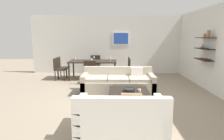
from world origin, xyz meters
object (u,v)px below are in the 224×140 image
Objects in this scene: sofa_beige at (118,84)px; wine_glass_left_near at (75,58)px; dining_chair_right_near at (127,68)px; dining_chair_left_far at (61,66)px; wine_glass_head at (94,57)px; loveseat_white at (121,117)px; wine_glass_right_far at (110,58)px; decorative_bowl at (129,90)px; dining_table at (93,62)px; coffee_table at (129,98)px; dining_chair_right_far at (126,66)px; wine_glass_right_near at (110,58)px; dining_chair_head at (95,64)px; wine_glass_foot at (92,59)px; dining_chair_left_near at (58,68)px; candle_jar at (139,90)px; dining_chair_foot at (90,71)px.

sofa_beige is 13.68× the size of wine_glass_left_near.
dining_chair_right_near is 1.00× the size of dining_chair_left_far.
wine_glass_head is at bearing 155.48° from dining_chair_right_near.
wine_glass_right_far is at bearing 94.02° from loveseat_white.
dining_table is at bearing 112.14° from decorative_bowl.
decorative_bowl is 3.78m from wine_glass_head.
dining_chair_right_far reaches higher than coffee_table.
dining_chair_head is at bearing 125.32° from wine_glass_right_near.
decorative_bowl is 1.84× the size of wine_glass_foot.
dining_chair_left_far is at bearing 180.00° from dining_chair_right_far.
wine_glass_foot is at bearing 104.33° from loveseat_white.
sofa_beige is 2.50× the size of dining_chair_right_far.
dining_chair_right_far is 1.55m from wine_glass_foot.
dining_chair_left_near and dining_chair_right_far have the same top height.
wine_glass_left_near is 1.43m from wine_glass_right_far.
wine_glass_head reaches higher than sofa_beige.
decorative_bowl reaches higher than candle_jar.
dining_chair_left_near is 1.00× the size of dining_chair_head.
decorative_bowl is 0.34× the size of dining_chair_right_near.
decorative_bowl is at bearing -67.86° from dining_table.
decorative_bowl is 1.80× the size of wine_glass_right_near.
dining_chair_right_far is at bearing -25.94° from dining_chair_head.
wine_glass_foot reaches higher than dining_chair_head.
dining_chair_right_near is at bearing -90.00° from dining_chair_right_far.
wine_glass_foot is (-1.01, 1.55, 0.57)m from sofa_beige.
candle_jar is at bearing -45.19° from dining_chair_left_near.
dining_chair_right_far is 0.43m from dining_chair_right_near.
wine_glass_right_far is (0.71, -0.76, 0.36)m from dining_chair_head.
wine_glass_head is at bearing 101.96° from loveseat_white.
dining_chair_right_far reaches higher than loveseat_white.
dining_chair_left_near is at bearing 119.61° from loveseat_white.
dining_chair_right_near is 0.76m from wine_glass_right_near.
sofa_beige is at bearing -80.63° from wine_glass_right_near.
dining_chair_left_far reaches higher than decorative_bowl.
dining_chair_left_near and dining_chair_head have the same top height.
dining_chair_foot is at bearing 119.54° from decorative_bowl.
dining_chair_head reaches higher than candle_jar.
dining_chair_left_near is at bearing -170.98° from wine_glass_right_far.
wine_glass_foot is (0.00, -1.29, 0.36)m from dining_chair_head.
dining_chair_left_near is (-2.64, 2.91, 0.08)m from decorative_bowl.
wine_glass_left_near is at bearing -170.59° from dining_table.
dining_chair_right_near and dining_chair_head have the same top height.
candle_jar is 3.87m from wine_glass_head.
decorative_bowl is 0.34× the size of dining_chair_right_far.
dining_chair_right_near is at bearing 92.98° from candle_jar.
dining_table is 2.19× the size of dining_chair_left_far.
dining_chair_left_near is 2.74m from dining_chair_right_near.
dining_chair_left_far is at bearing 170.98° from wine_glass_right_near.
candle_jar is 0.09× the size of dining_chair_foot.
wine_glass_left_near is 1.04× the size of wine_glass_right_far.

